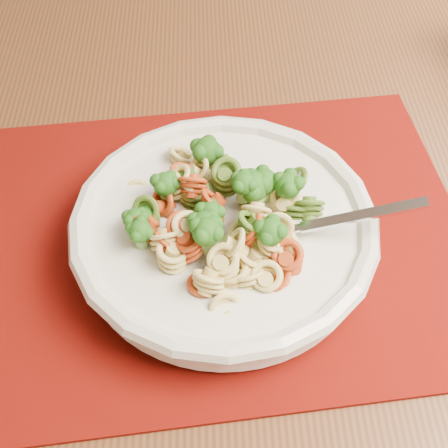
# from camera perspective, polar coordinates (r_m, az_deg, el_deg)

# --- Properties ---
(dining_table) EXTENTS (1.52, 1.22, 0.71)m
(dining_table) POSITION_cam_1_polar(r_m,az_deg,el_deg) (0.80, 4.90, 3.14)
(dining_table) COLOR #543417
(dining_table) RESTS_ON ground
(placemat) EXTENTS (0.59, 0.54, 0.00)m
(placemat) POSITION_cam_1_polar(r_m,az_deg,el_deg) (0.61, -0.30, -1.13)
(placemat) COLOR #630C04
(placemat) RESTS_ON dining_table
(pasta_bowl) EXTENTS (0.29, 0.29, 0.05)m
(pasta_bowl) POSITION_cam_1_polar(r_m,az_deg,el_deg) (0.58, 0.00, -0.53)
(pasta_bowl) COLOR beige
(pasta_bowl) RESTS_ON placemat
(pasta_broccoli_heap) EXTENTS (0.24, 0.24, 0.06)m
(pasta_broccoli_heap) POSITION_cam_1_polar(r_m,az_deg,el_deg) (0.57, 0.00, 0.39)
(pasta_broccoli_heap) COLOR #D9C96B
(pasta_broccoli_heap) RESTS_ON pasta_bowl
(fork) EXTENTS (0.18, 0.07, 0.08)m
(fork) POSITION_cam_1_polar(r_m,az_deg,el_deg) (0.56, 4.55, -0.82)
(fork) COLOR silver
(fork) RESTS_ON pasta_bowl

